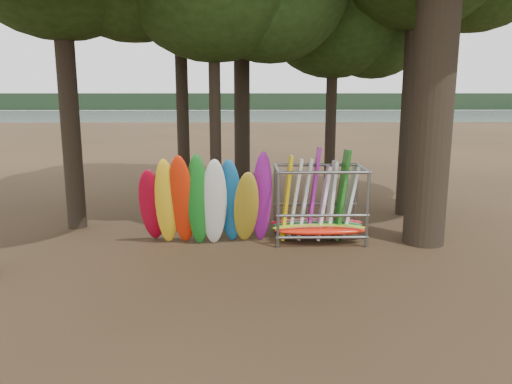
{
  "coord_description": "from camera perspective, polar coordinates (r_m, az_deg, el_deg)",
  "views": [
    {
      "loc": [
        -0.34,
        -13.52,
        4.44
      ],
      "look_at": [
        -0.04,
        1.5,
        1.4
      ],
      "focal_mm": 35.0,
      "sensor_mm": 36.0,
      "label": 1
    }
  ],
  "objects": [
    {
      "name": "kayak_row",
      "position": [
        14.39,
        -5.77,
        -1.18
      ],
      "size": [
        3.93,
        1.76,
        2.92
      ],
      "color": "#B30A27",
      "rests_on": "ground"
    },
    {
      "name": "storage_rack",
      "position": [
        15.11,
        7.2,
        -1.64
      ],
      "size": [
        2.9,
        1.5,
        2.81
      ],
      "color": "slate",
      "rests_on": "ground"
    },
    {
      "name": "lake",
      "position": [
        73.65,
        -0.88,
        7.98
      ],
      "size": [
        160.0,
        160.0,
        0.0
      ],
      "primitive_type": "plane",
      "color": "gray",
      "rests_on": "ground"
    },
    {
      "name": "ground",
      "position": [
        14.23,
        0.29,
        -6.74
      ],
      "size": [
        120.0,
        120.0,
        0.0
      ],
      "primitive_type": "plane",
      "color": "#47331E",
      "rests_on": "ground"
    },
    {
      "name": "oak_3",
      "position": [
        20.62,
        8.94,
        20.9
      ],
      "size": [
        6.84,
        6.84,
        10.87
      ],
      "color": "black",
      "rests_on": "ground"
    },
    {
      "name": "far_shore",
      "position": [
        123.54,
        -0.99,
        10.3
      ],
      "size": [
        160.0,
        4.0,
        4.0
      ],
      "primitive_type": "cube",
      "color": "black",
      "rests_on": "ground"
    }
  ]
}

